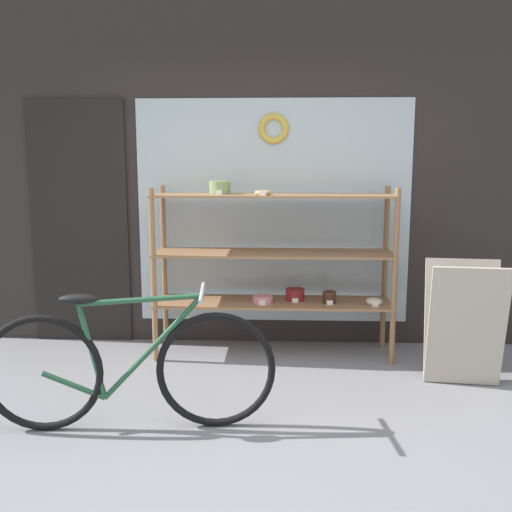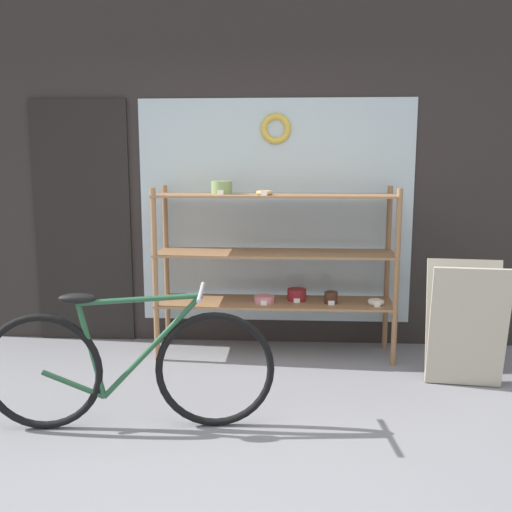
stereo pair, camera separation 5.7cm
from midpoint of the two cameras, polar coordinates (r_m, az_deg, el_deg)
name	(u,v)px [view 1 (the left image)]	position (r m, az deg, el deg)	size (l,w,h in m)	color
ground_plane	(227,478)	(3.10, -3.50, -21.29)	(30.00, 30.00, 0.00)	gray
storefront_facade	(245,137)	(4.93, -1.41, 11.78)	(4.88, 0.13, 3.68)	#2D2826
display_case	(274,255)	(4.61, 1.43, 0.10)	(1.92, 0.46, 1.43)	#8E6642
bicycle	(129,368)	(3.52, -13.07, -10.84)	(1.73, 0.46, 0.84)	black
sandwich_board	(464,324)	(4.31, 19.74, -6.40)	(0.56, 0.44, 0.88)	#B2A893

